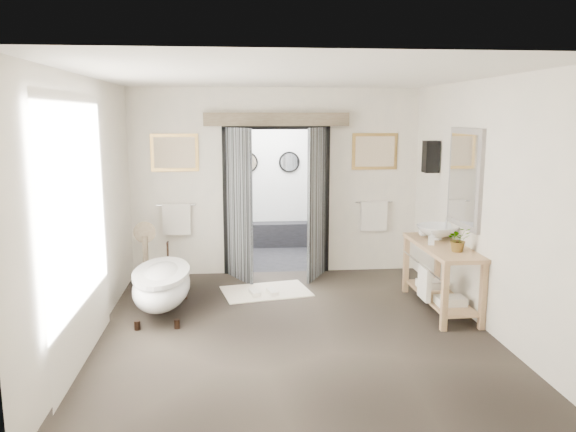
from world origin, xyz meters
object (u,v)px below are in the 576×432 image
object	(u,v)px
basin	(437,232)
clawfoot_tub	(162,285)
vanity	(440,271)
rug	(266,291)

from	to	relation	value
basin	clawfoot_tub	bearing A→B (deg)	-158.58
vanity	basin	bearing A→B (deg)	78.07
clawfoot_tub	vanity	xyz separation A→B (m)	(3.54, -0.19, 0.13)
basin	vanity	bearing A→B (deg)	-82.56
clawfoot_tub	basin	bearing A→B (deg)	2.06
rug	basin	distance (m)	2.51
clawfoot_tub	rug	size ratio (longest dim) A/B	1.30
vanity	rug	xyz separation A→B (m)	(-2.18, 0.93, -0.50)
vanity	rug	size ratio (longest dim) A/B	1.33
rug	basin	bearing A→B (deg)	-15.18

